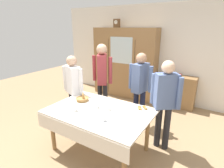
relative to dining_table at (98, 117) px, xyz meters
name	(u,v)px	position (x,y,z in m)	size (l,w,h in m)	color
ground_plane	(106,143)	(0.00, 0.24, -0.68)	(12.00, 12.00, 0.00)	#997A56
back_wall	(157,54)	(0.00, 2.89, 0.67)	(6.40, 0.10, 2.70)	silver
dining_table	(98,117)	(0.00, 0.00, 0.00)	(1.69, 1.13, 0.78)	olive
wall_cabinet	(124,63)	(-0.90, 2.59, 0.36)	(1.96, 0.46, 2.07)	olive
mantel_clock	(117,23)	(-1.18, 2.59, 1.51)	(0.18, 0.11, 0.24)	brown
bookshelf_low	(177,91)	(0.70, 2.64, -0.25)	(0.93, 0.35, 0.85)	olive
book_stack	(179,75)	(0.70, 2.64, 0.20)	(0.12, 0.20, 0.05)	#B29333
tea_cup_mid_left	(108,108)	(0.12, 0.14, 0.12)	(0.13, 0.13, 0.06)	white
tea_cup_far_right	(104,119)	(0.26, -0.21, 0.13)	(0.13, 0.13, 0.06)	white
tea_cup_far_left	(75,110)	(-0.31, -0.21, 0.12)	(0.13, 0.13, 0.06)	white
tea_cup_back_edge	(97,107)	(-0.08, 0.08, 0.12)	(0.13, 0.13, 0.06)	white
bread_basket	(82,99)	(-0.51, 0.20, 0.13)	(0.24, 0.24, 0.16)	#9E7542
pastry_plate	(142,108)	(0.59, 0.45, 0.11)	(0.28, 0.28, 0.05)	white
spoon_near_right	(127,110)	(0.40, 0.28, 0.10)	(0.12, 0.02, 0.01)	silver
spoon_far_left	(109,106)	(0.04, 0.27, 0.10)	(0.12, 0.02, 0.01)	silver
person_by_cabinet	(140,83)	(0.23, 1.18, 0.30)	(0.52, 0.39, 1.61)	#191E38
person_behind_table_right	(102,74)	(-0.65, 1.05, 0.40)	(0.52, 0.41, 1.75)	#232328
person_near_right_end	(165,98)	(0.89, 0.70, 0.29)	(0.52, 0.38, 1.59)	#232328
person_behind_table_left	(73,85)	(-0.94, 0.42, 0.26)	(0.52, 0.32, 1.56)	#232328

